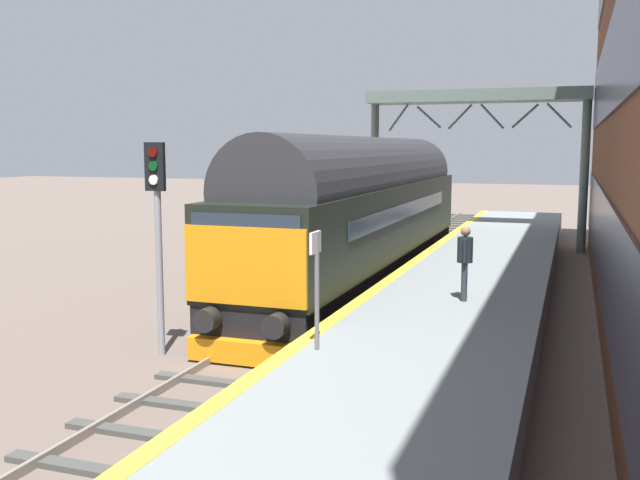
{
  "coord_description": "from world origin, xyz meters",
  "views": [
    {
      "loc": [
        6.1,
        -16.62,
        4.39
      ],
      "look_at": [
        0.2,
        0.12,
        2.07
      ],
      "focal_mm": 40.4,
      "sensor_mm": 36.0,
      "label": 1
    }
  ],
  "objects_px": {
    "diesel_locomotive": "(363,209)",
    "platform_number_sign": "(316,272)",
    "waiting_passenger": "(465,256)",
    "signal_post_near": "(157,220)"
  },
  "relations": [
    {
      "from": "platform_number_sign",
      "to": "waiting_passenger",
      "type": "xyz_separation_m",
      "value": [
        1.78,
        4.74,
        -0.33
      ]
    },
    {
      "from": "platform_number_sign",
      "to": "waiting_passenger",
      "type": "distance_m",
      "value": 5.07
    },
    {
      "from": "diesel_locomotive",
      "to": "signal_post_near",
      "type": "xyz_separation_m",
      "value": [
        -1.98,
        -8.5,
        0.4
      ]
    },
    {
      "from": "diesel_locomotive",
      "to": "waiting_passenger",
      "type": "distance_m",
      "value": 6.77
    },
    {
      "from": "diesel_locomotive",
      "to": "waiting_passenger",
      "type": "height_order",
      "value": "diesel_locomotive"
    },
    {
      "from": "signal_post_near",
      "to": "platform_number_sign",
      "type": "xyz_separation_m",
      "value": [
        4.11,
        -1.75,
        -0.55
      ]
    },
    {
      "from": "diesel_locomotive",
      "to": "platform_number_sign",
      "type": "xyz_separation_m",
      "value": [
        2.13,
        -10.25,
        -0.16
      ]
    },
    {
      "from": "diesel_locomotive",
      "to": "signal_post_near",
      "type": "distance_m",
      "value": 8.74
    },
    {
      "from": "waiting_passenger",
      "to": "signal_post_near",
      "type": "bearing_deg",
      "value": 110.81
    },
    {
      "from": "platform_number_sign",
      "to": "waiting_passenger",
      "type": "height_order",
      "value": "platform_number_sign"
    }
  ]
}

